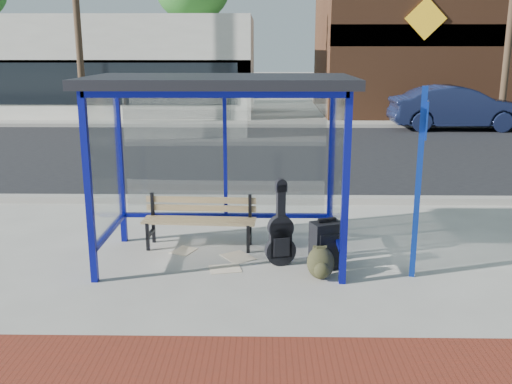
{
  "coord_description": "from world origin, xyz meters",
  "views": [
    {
      "loc": [
        0.57,
        -7.17,
        2.77
      ],
      "look_at": [
        0.44,
        0.2,
        0.89
      ],
      "focal_mm": 40.0,
      "sensor_mm": 36.0,
      "label": 1
    }
  ],
  "objects_px": {
    "guitar_bag": "(280,236)",
    "suitcase": "(326,245)",
    "bench": "(200,218)",
    "backpack": "(321,264)",
    "parked_car": "(458,108)"
  },
  "relations": [
    {
      "from": "bench",
      "to": "backpack",
      "type": "relative_size",
      "value": 3.96
    },
    {
      "from": "bench",
      "to": "suitcase",
      "type": "xyz_separation_m",
      "value": [
        1.71,
        -0.82,
        -0.11
      ]
    },
    {
      "from": "suitcase",
      "to": "backpack",
      "type": "xyz_separation_m",
      "value": [
        -0.1,
        -0.34,
        -0.12
      ]
    },
    {
      "from": "bench",
      "to": "suitcase",
      "type": "bearing_deg",
      "value": -22.64
    },
    {
      "from": "guitar_bag",
      "to": "suitcase",
      "type": "distance_m",
      "value": 0.6
    },
    {
      "from": "bench",
      "to": "suitcase",
      "type": "height_order",
      "value": "bench"
    },
    {
      "from": "guitar_bag",
      "to": "suitcase",
      "type": "xyz_separation_m",
      "value": [
        0.58,
        -0.11,
        -0.09
      ]
    },
    {
      "from": "suitcase",
      "to": "parked_car",
      "type": "xyz_separation_m",
      "value": [
        5.84,
        12.91,
        0.44
      ]
    },
    {
      "from": "guitar_bag",
      "to": "suitcase",
      "type": "bearing_deg",
      "value": -24.35
    },
    {
      "from": "backpack",
      "to": "parked_car",
      "type": "distance_m",
      "value": 14.53
    },
    {
      "from": "bench",
      "to": "guitar_bag",
      "type": "height_order",
      "value": "guitar_bag"
    },
    {
      "from": "parked_car",
      "to": "suitcase",
      "type": "bearing_deg",
      "value": 156.29
    },
    {
      "from": "suitcase",
      "to": "guitar_bag",
      "type": "bearing_deg",
      "value": 147.58
    },
    {
      "from": "guitar_bag",
      "to": "parked_car",
      "type": "height_order",
      "value": "parked_car"
    },
    {
      "from": "bench",
      "to": "suitcase",
      "type": "relative_size",
      "value": 2.38
    }
  ]
}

